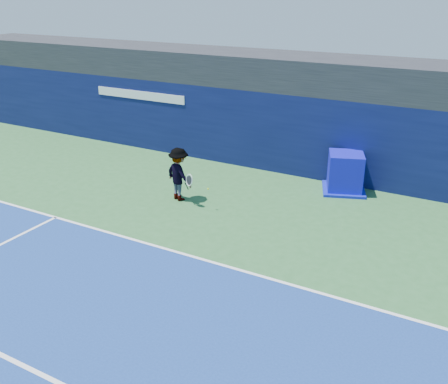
{
  "coord_description": "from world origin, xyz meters",
  "views": [
    {
      "loc": [
        6.26,
        -6.65,
        6.59
      ],
      "look_at": [
        -0.29,
        5.2,
        1.0
      ],
      "focal_mm": 40.0,
      "sensor_mm": 36.0,
      "label": 1
    }
  ],
  "objects": [
    {
      "name": "tennis_ball",
      "position": [
        -1.18,
        5.79,
        0.71
      ],
      "size": [
        0.06,
        0.06,
        0.06
      ],
      "color": "#C9E119",
      "rests_on": "ground"
    },
    {
      "name": "baseline",
      "position": [
        0.0,
        3.0,
        0.01
      ],
      "size": [
        24.0,
        0.1,
        0.01
      ],
      "primitive_type": "cube",
      "color": "white",
      "rests_on": "ground"
    },
    {
      "name": "tennis_player",
      "position": [
        -2.45,
        6.06,
        0.89
      ],
      "size": [
        1.41,
        1.02,
        1.78
      ],
      "color": "white",
      "rests_on": "ground"
    },
    {
      "name": "stadium_band",
      "position": [
        0.0,
        11.5,
        3.6
      ],
      "size": [
        36.0,
        3.0,
        1.2
      ],
      "primitive_type": "cube",
      "color": "black",
      "rests_on": "back_wall_assembly"
    },
    {
      "name": "ground",
      "position": [
        0.0,
        0.0,
        0.0
      ],
      "size": [
        80.0,
        80.0,
        0.0
      ],
      "primitive_type": "plane",
      "color": "#2B6130",
      "rests_on": "ground"
    },
    {
      "name": "back_wall_assembly",
      "position": [
        -0.0,
        10.5,
        1.5
      ],
      "size": [
        36.0,
        1.03,
        3.0
      ],
      "color": "#0A113B",
      "rests_on": "ground"
    },
    {
      "name": "equipment_cart",
      "position": [
        2.13,
        9.44,
        0.62
      ],
      "size": [
        1.82,
        1.82,
        1.36
      ],
      "color": "#0F0CB4",
      "rests_on": "ground"
    },
    {
      "name": "service_line",
      "position": [
        0.0,
        -2.0,
        0.01
      ],
      "size": [
        24.0,
        0.1,
        0.01
      ],
      "primitive_type": "cube",
      "color": "white",
      "rests_on": "ground"
    }
  ]
}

